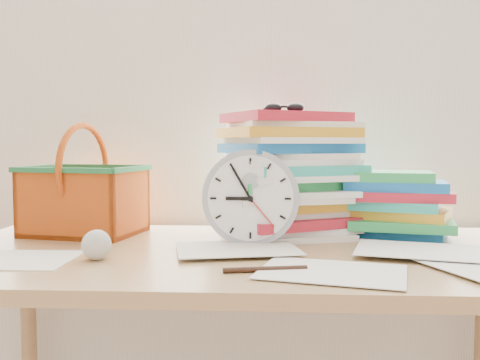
# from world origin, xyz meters

# --- Properties ---
(curtain) EXTENTS (2.40, 0.01, 2.50)m
(curtain) POSITION_xyz_m (0.00, 1.98, 1.30)
(curtain) COLOR white
(curtain) RESTS_ON room_shell
(desk) EXTENTS (1.40, 0.70, 0.75)m
(desk) POSITION_xyz_m (0.00, 1.60, 0.68)
(desk) COLOR #A17B4B
(desk) RESTS_ON ground
(paper_stack) EXTENTS (0.41, 0.38, 0.32)m
(paper_stack) POSITION_xyz_m (0.10, 1.80, 0.91)
(paper_stack) COLOR white
(paper_stack) RESTS_ON desk
(clock) EXTENTS (0.23, 0.05, 0.23)m
(clock) POSITION_xyz_m (0.01, 1.66, 0.86)
(clock) COLOR #9FA4AE
(clock) RESTS_ON desk
(sunglasses) EXTENTS (0.12, 0.10, 0.03)m
(sunglasses) POSITION_xyz_m (0.09, 1.79, 1.08)
(sunglasses) COLOR black
(sunglasses) RESTS_ON paper_stack
(book_stack) EXTENTS (0.33, 0.29, 0.17)m
(book_stack) POSITION_xyz_m (0.37, 1.80, 0.83)
(book_stack) COLOR white
(book_stack) RESTS_ON desk
(basket) EXTENTS (0.33, 0.28, 0.29)m
(basket) POSITION_xyz_m (-0.44, 1.79, 0.89)
(basket) COLOR #D85915
(basket) RESTS_ON desk
(crumpled_ball) EXTENTS (0.06, 0.06, 0.06)m
(crumpled_ball) POSITION_xyz_m (-0.31, 1.48, 0.78)
(crumpled_ball) COLOR silver
(crumpled_ball) RESTS_ON desk
(pen) EXTENTS (0.16, 0.04, 0.01)m
(pen) POSITION_xyz_m (0.04, 1.39, 0.76)
(pen) COLOR black
(pen) RESTS_ON desk
(scattered_papers) EXTENTS (1.26, 0.42, 0.02)m
(scattered_papers) POSITION_xyz_m (0.00, 1.60, 0.76)
(scattered_papers) COLOR white
(scattered_papers) RESTS_ON desk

